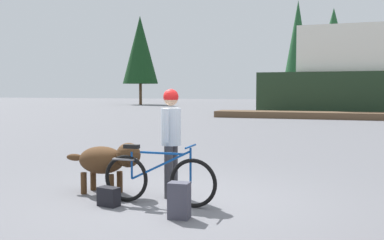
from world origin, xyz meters
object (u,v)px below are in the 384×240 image
at_px(bicycle, 158,179).
at_px(person_cyclist, 171,132).
at_px(backpack, 179,200).
at_px(handbag_pannier, 109,197).
at_px(dog, 107,160).

bearing_deg(bicycle, person_cyclist, 88.47).
bearing_deg(bicycle, backpack, -45.90).
relative_size(bicycle, person_cyclist, 1.05).
bearing_deg(handbag_pannier, bicycle, 25.64).
xyz_separation_m(dog, handbag_pannier, (0.41, -0.69, -0.42)).
relative_size(person_cyclist, dog, 1.26).
distance_m(backpack, handbag_pannier, 1.25).
relative_size(bicycle, backpack, 3.71).
relative_size(backpack, handbag_pannier, 1.54).
bearing_deg(bicycle, handbag_pannier, -154.36).
bearing_deg(dog, person_cyclist, 7.38).
bearing_deg(bicycle, dog, 160.82).
height_order(backpack, handbag_pannier, backpack).
xyz_separation_m(bicycle, dog, (-1.07, 0.37, 0.17)).
xyz_separation_m(backpack, handbag_pannier, (-1.22, 0.26, -0.10)).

